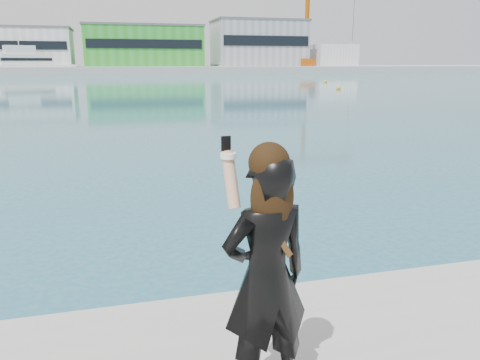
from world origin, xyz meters
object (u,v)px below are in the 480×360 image
at_px(dock_crane, 311,17).
at_px(motor_yacht, 28,65).
at_px(buoy_near, 326,83).
at_px(woman, 266,271).
at_px(buoy_extra, 338,90).

height_order(dock_crane, motor_yacht, dock_crane).
height_order(motor_yacht, buoy_near, motor_yacht).
height_order(motor_yacht, woman, motor_yacht).
bearing_deg(dock_crane, woman, -113.31).
xyz_separation_m(motor_yacht, buoy_near, (50.68, -50.95, -2.49)).
xyz_separation_m(motor_yacht, woman, (19.45, -116.59, -0.74)).
relative_size(dock_crane, buoy_extra, 48.00).
bearing_deg(motor_yacht, woman, -100.52).
relative_size(motor_yacht, buoy_extra, 39.25).
relative_size(dock_crane, motor_yacht, 1.22).
distance_m(buoy_extra, woman, 53.90).
relative_size(buoy_extra, woman, 0.27).
relative_size(motor_yacht, woman, 10.47).
xyz_separation_m(dock_crane, buoy_extra, (-28.22, -74.61, -15.07)).
bearing_deg(motor_yacht, buoy_extra, -77.32).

